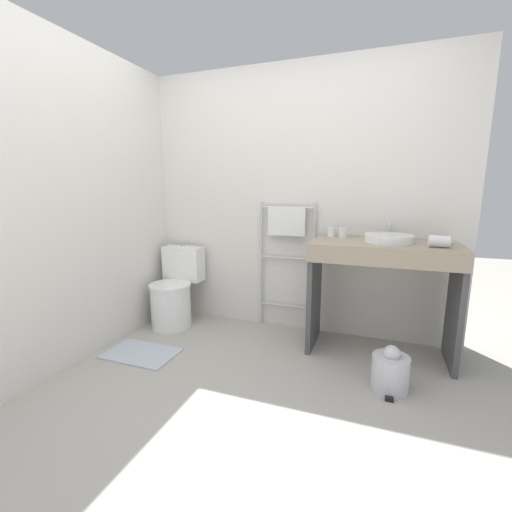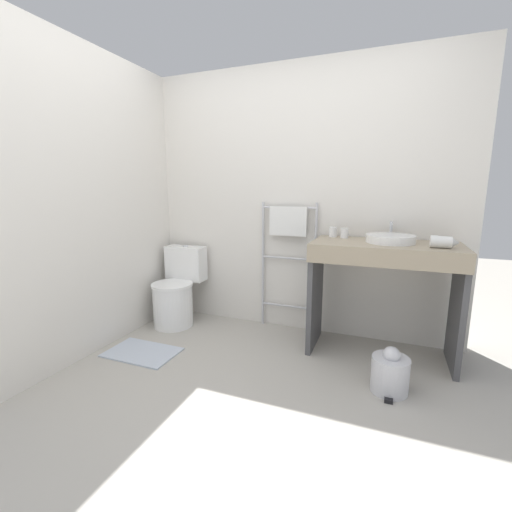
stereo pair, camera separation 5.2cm
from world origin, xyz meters
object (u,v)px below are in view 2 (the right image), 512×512
(sink_basin, at_px, (390,238))
(cup_near_edge, at_px, (344,233))
(cup_near_wall, at_px, (333,232))
(towel_radiator, at_px, (288,238))
(trash_bin, at_px, (390,373))
(hair_dryer, at_px, (442,242))
(toilet, at_px, (177,292))

(sink_basin, bearing_deg, cup_near_edge, 160.27)
(cup_near_wall, bearing_deg, towel_radiator, 173.92)
(trash_bin, bearing_deg, sink_basin, 95.97)
(cup_near_edge, bearing_deg, hair_dryer, -19.83)
(hair_dryer, bearing_deg, towel_radiator, 164.50)
(sink_basin, height_order, trash_bin, sink_basin)
(cup_near_edge, distance_m, trash_bin, 1.13)
(cup_near_edge, relative_size, hair_dryer, 0.47)
(cup_near_edge, bearing_deg, sink_basin, -19.73)
(cup_near_wall, relative_size, trash_bin, 0.27)
(cup_near_edge, bearing_deg, trash_bin, -58.47)
(toilet, xyz_separation_m, hair_dryer, (2.22, -0.07, 0.63))
(towel_radiator, xyz_separation_m, cup_near_edge, (0.50, -0.08, 0.08))
(cup_near_wall, bearing_deg, cup_near_edge, -21.62)
(hair_dryer, distance_m, trash_bin, 0.95)
(toilet, relative_size, sink_basin, 2.10)
(sink_basin, relative_size, hair_dryer, 2.01)
(hair_dryer, bearing_deg, toilet, 178.28)
(cup_near_wall, xyz_separation_m, hair_dryer, (0.78, -0.29, -0.00))
(toilet, xyz_separation_m, cup_near_wall, (1.43, 0.22, 0.63))
(toilet, bearing_deg, towel_radiator, 14.22)
(towel_radiator, relative_size, hair_dryer, 6.66)
(towel_radiator, distance_m, sink_basin, 0.88)
(towel_radiator, height_order, hair_dryer, towel_radiator)
(hair_dryer, bearing_deg, cup_near_edge, 160.17)
(sink_basin, distance_m, cup_near_wall, 0.48)
(towel_radiator, distance_m, cup_near_wall, 0.41)
(toilet, height_order, cup_near_wall, cup_near_wall)
(toilet, xyz_separation_m, cup_near_edge, (1.53, 0.18, 0.63))
(toilet, height_order, trash_bin, toilet)
(hair_dryer, bearing_deg, trash_bin, -122.92)
(towel_radiator, bearing_deg, trash_bin, -39.47)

